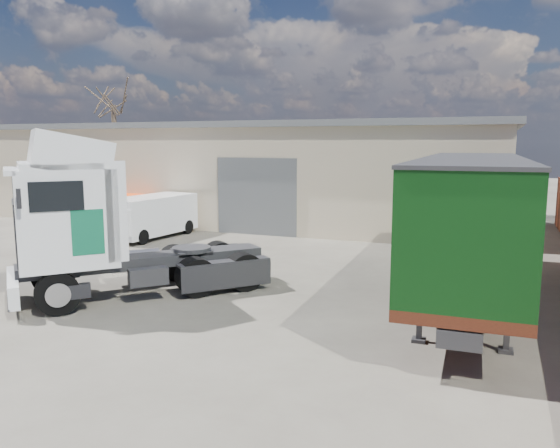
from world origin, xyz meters
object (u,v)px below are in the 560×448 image
at_px(tractor_unit, 100,229).
at_px(box_trailer, 470,214).
at_px(orange_skip, 133,212).
at_px(bare_tree, 113,92).
at_px(panel_van, 148,217).

relative_size(tractor_unit, box_trailer, 0.57).
bearing_deg(orange_skip, bare_tree, 149.58).
distance_m(box_trailer, orange_skip, 18.33).
xyz_separation_m(tractor_unit, box_trailer, (9.48, 3.67, 0.44)).
relative_size(tractor_unit, orange_skip, 2.18).
xyz_separation_m(tractor_unit, panel_van, (-4.53, 8.53, -0.98)).
bearing_deg(tractor_unit, bare_tree, 169.04).
height_order(box_trailer, panel_van, box_trailer).
bearing_deg(orange_skip, box_trailer, -5.72).
bearing_deg(bare_tree, tractor_unit, -52.38).
distance_m(bare_tree, box_trailer, 31.68).
distance_m(tractor_unit, box_trailer, 10.17).
xyz_separation_m(box_trailer, orange_skip, (-16.73, 7.31, -1.65)).
xyz_separation_m(bare_tree, box_trailer, (25.81, -17.51, -5.53)).
height_order(tractor_unit, box_trailer, tractor_unit).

